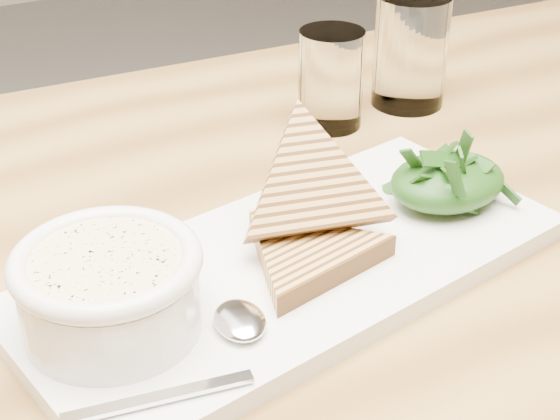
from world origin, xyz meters
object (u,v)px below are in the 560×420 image
glass_near (331,79)px  glass_far (411,51)px  table_top (406,252)px  platter (293,267)px  soup_bowl (110,299)px

glass_near → glass_far: size_ratio=0.84×
table_top → glass_far: size_ratio=11.12×
glass_far → platter: bearing=-140.7°
glass_far → soup_bowl: bearing=-150.6°
glass_far → table_top: bearing=-126.1°
platter → glass_near: (0.17, 0.22, 0.04)m
soup_bowl → glass_near: bearing=36.1°
table_top → glass_far: 0.28m
table_top → glass_far: (0.16, 0.22, 0.08)m
platter → glass_far: (0.28, 0.23, 0.05)m
table_top → glass_near: size_ratio=13.17×
platter → soup_bowl: bearing=-174.9°
table_top → glass_near: 0.23m
table_top → platter: (-0.12, -0.01, 0.03)m
platter → glass_far: glass_far is taller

